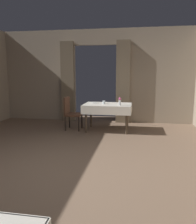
{
  "coord_description": "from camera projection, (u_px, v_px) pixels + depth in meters",
  "views": [
    {
      "loc": [
        1.37,
        -3.34,
        1.57
      ],
      "look_at": [
        0.7,
        0.6,
        0.91
      ],
      "focal_mm": 36.61,
      "sensor_mm": 36.0,
      "label": 1
    }
  ],
  "objects": [
    {
      "name": "flower_vase_mid",
      "position": [
        120.0,
        101.0,
        6.04
      ],
      "size": [
        0.07,
        0.07,
        0.21
      ],
      "color": "silver",
      "rests_on": "dining_table_mid"
    },
    {
      "name": "wall_back",
      "position": [
        95.0,
        76.0,
        7.55
      ],
      "size": [
        6.4,
        0.27,
        3.0
      ],
      "color": "gray",
      "rests_on": "ground"
    },
    {
      "name": "glass_mid_b",
      "position": [
        104.0,
        102.0,
        6.36
      ],
      "size": [
        0.08,
        0.08,
        0.09
      ],
      "primitive_type": "cylinder",
      "color": "silver",
      "rests_on": "dining_table_mid"
    },
    {
      "name": "plate_mid_c",
      "position": [
        94.0,
        103.0,
        6.55
      ],
      "size": [
        0.22,
        0.22,
        0.01
      ],
      "primitive_type": "cylinder",
      "color": "white",
      "rests_on": "dining_table_mid"
    },
    {
      "name": "chair_mid_left",
      "position": [
        71.0,
        112.0,
        6.49
      ],
      "size": [
        0.44,
        0.44,
        0.93
      ],
      "color": "black",
      "rests_on": "ground"
    },
    {
      "name": "dining_table_mid",
      "position": [
        108.0,
        107.0,
        6.36
      ],
      "size": [
        1.32,
        0.92,
        0.75
      ],
      "color": "#4C3D2D",
      "rests_on": "ground"
    },
    {
      "name": "ground",
      "position": [
        50.0,
        171.0,
        3.73
      ],
      "size": [
        10.08,
        10.08,
        0.0
      ],
      "primitive_type": "plane",
      "color": "#7A604C"
    }
  ]
}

